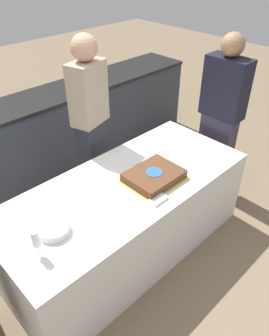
% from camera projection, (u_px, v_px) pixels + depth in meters
% --- Properties ---
extents(ground_plane, '(14.00, 14.00, 0.00)m').
position_uv_depth(ground_plane, '(127.00, 246.00, 2.99)').
color(ground_plane, '#7A664C').
extents(back_counter, '(4.40, 0.58, 0.92)m').
position_uv_depth(back_counter, '(32.00, 141.00, 3.61)').
color(back_counter, '#333842').
rests_on(back_counter, ground_plane).
extents(dining_table, '(2.11, 0.90, 0.73)m').
position_uv_depth(dining_table, '(126.00, 217.00, 2.78)').
color(dining_table, white).
rests_on(dining_table, ground_plane).
extents(cake, '(0.46, 0.38, 0.08)m').
position_uv_depth(cake, '(154.00, 176.00, 2.58)').
color(cake, gold).
rests_on(cake, dining_table).
extents(plate_stack, '(0.21, 0.21, 0.05)m').
position_uv_depth(plate_stack, '(54.00, 229.00, 2.13)').
color(plate_stack, white).
rests_on(plate_stack, dining_table).
extents(wine_glass, '(0.06, 0.06, 0.20)m').
position_uv_depth(wine_glass, '(36.00, 240.00, 1.91)').
color(wine_glass, white).
rests_on(wine_glass, dining_table).
extents(side_plate_near_cake, '(0.19, 0.19, 0.00)m').
position_uv_depth(side_plate_near_cake, '(130.00, 159.00, 2.83)').
color(side_plate_near_cake, white).
rests_on(side_plate_near_cake, dining_table).
extents(side_plate_right_edge, '(0.19, 0.19, 0.00)m').
position_uv_depth(side_plate_right_edge, '(177.00, 153.00, 2.92)').
color(side_plate_right_edge, white).
rests_on(side_plate_right_edge, dining_table).
extents(utensil_pile, '(0.14, 0.08, 0.02)m').
position_uv_depth(utensil_pile, '(158.00, 200.00, 2.39)').
color(utensil_pile, white).
rests_on(utensil_pile, dining_table).
extents(person_cutting_cake, '(0.37, 0.28, 1.71)m').
position_uv_depth(person_cutting_cake, '(91.00, 126.00, 2.96)').
color(person_cutting_cake, '#282833').
rests_on(person_cutting_cake, ground_plane).
extents(person_seated_right, '(0.21, 0.41, 1.65)m').
position_uv_depth(person_seated_right, '(221.00, 117.00, 3.21)').
color(person_seated_right, '#383347').
rests_on(person_seated_right, ground_plane).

